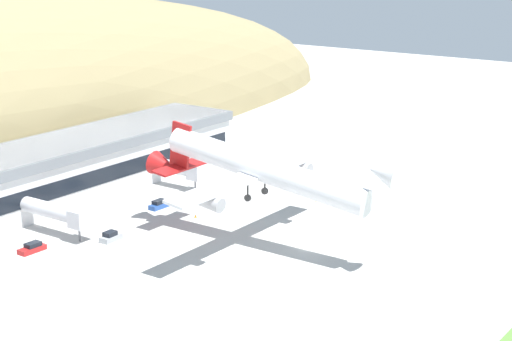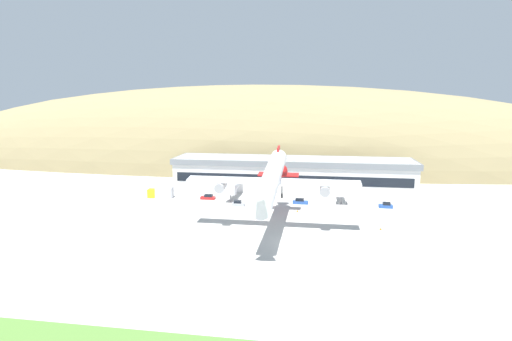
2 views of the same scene
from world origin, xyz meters
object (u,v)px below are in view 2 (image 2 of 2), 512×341
service_car_2 (386,205)px  cargo_airplane (272,179)px  service_car_1 (238,204)px  jetway_0 (234,186)px  service_car_3 (300,202)px  traffic_cone_1 (297,211)px  traffic_cone_0 (381,229)px  fuel_truck (161,193)px  terminal_building (292,172)px  service_car_0 (208,197)px  jetway_1 (341,188)px

service_car_2 → cargo_airplane: bearing=-139.4°
cargo_airplane → service_car_1: 27.10m
cargo_airplane → jetway_0: bearing=117.0°
service_car_3 → traffic_cone_1: service_car_3 is taller
service_car_2 → traffic_cone_0: (-4.45, -20.46, -0.38)m
service_car_1 → fuel_truck: (-25.82, 6.21, 0.92)m
fuel_truck → traffic_cone_1: bearing=-12.7°
service_car_2 → fuel_truck: fuel_truck is taller
service_car_3 → fuel_truck: 43.50m
terminal_building → service_car_2: (27.90, -20.11, -5.41)m
service_car_1 → traffic_cone_0: service_car_1 is taller
cargo_airplane → service_car_0: size_ratio=10.28×
jetway_1 → service_car_2: bearing=-24.2°
cargo_airplane → fuel_truck: cargo_airplane is taller
jetway_0 → service_car_0: (-7.66, -2.10, -3.38)m
service_car_1 → service_car_2: 42.16m
service_car_2 → service_car_3: 24.28m
service_car_2 → fuel_truck: 67.77m
service_car_2 → service_car_3: service_car_2 is taller
jetway_0 → cargo_airplane: (15.12, -29.67, 8.57)m
terminal_building → service_car_3: bearing=-79.4°
fuel_truck → service_car_2: bearing=-1.5°
jetway_1 → traffic_cone_0: size_ratio=20.80×
terminal_building → fuel_truck: bearing=-155.3°
jetway_1 → fuel_truck: (-55.41, -3.74, -2.40)m
fuel_truck → jetway_1: bearing=3.9°
fuel_truck → traffic_cone_0: 67.10m
jetway_0 → traffic_cone_0: 47.53m
service_car_1 → traffic_cone_1: service_car_1 is taller
jetway_1 → service_car_1: 31.40m
jetway_1 → service_car_2: jetway_1 is taller
jetway_0 → service_car_3: (20.72, -3.32, -3.34)m
jetway_1 → service_car_3: bearing=-158.3°
terminal_building → jetway_1: bearing=-43.1°
jetway_1 → cargo_airplane: 36.72m
jetway_1 → service_car_3: 13.28m
terminal_building → service_car_1: terminal_building is taller
traffic_cone_0 → traffic_cone_1: (-20.21, 12.50, 0.00)m
jetway_1 → cargo_airplane: cargo_airplane is taller
jetway_1 → service_car_1: (-29.59, -9.95, -3.32)m
service_car_3 → traffic_cone_0: bearing=-47.0°
jetway_0 → service_car_1: 9.64m
cargo_airplane → traffic_cone_1: (5.20, 17.62, -12.28)m
fuel_truck → traffic_cone_0: size_ratio=13.78×
jetway_0 → terminal_building: bearing=43.2°
service_car_1 → service_car_2: service_car_1 is taller
service_car_3 → jetway_1: bearing=21.7°
cargo_airplane → service_car_3: 29.45m
terminal_building → traffic_cone_1: 28.84m
traffic_cone_1 → traffic_cone_0: bearing=-31.7°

